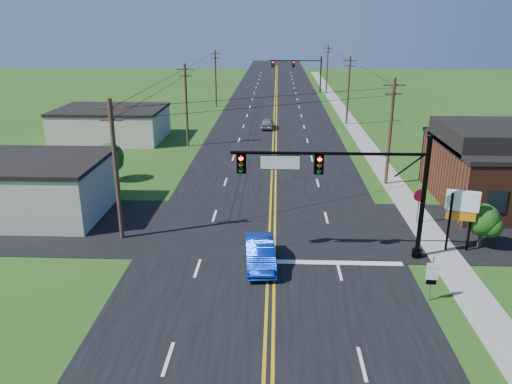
{
  "coord_description": "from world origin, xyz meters",
  "views": [
    {
      "loc": [
        0.37,
        -19.13,
        13.34
      ],
      "look_at": [
        -0.84,
        10.0,
        3.28
      ],
      "focal_mm": 35.0,
      "sensor_mm": 36.0,
      "label": 1
    }
  ],
  "objects_px": {
    "signal_mast_far": "(298,68)",
    "blue_car": "(260,254)",
    "signal_mast_main": "(346,180)",
    "route_sign": "(432,276)",
    "stop_sign": "(419,199)"
  },
  "relations": [
    {
      "from": "signal_mast_far",
      "to": "blue_car",
      "type": "height_order",
      "value": "signal_mast_far"
    },
    {
      "from": "route_sign",
      "to": "signal_mast_main",
      "type": "bearing_deg",
      "value": 132.4
    },
    {
      "from": "signal_mast_main",
      "to": "signal_mast_far",
      "type": "relative_size",
      "value": 1.03
    },
    {
      "from": "blue_car",
      "to": "route_sign",
      "type": "distance_m",
      "value": 9.28
    },
    {
      "from": "signal_mast_far",
      "to": "blue_car",
      "type": "distance_m",
      "value": 73.74
    },
    {
      "from": "stop_sign",
      "to": "signal_mast_main",
      "type": "bearing_deg",
      "value": -153.39
    },
    {
      "from": "signal_mast_main",
      "to": "stop_sign",
      "type": "relative_size",
      "value": 4.38
    },
    {
      "from": "signal_mast_main",
      "to": "blue_car",
      "type": "bearing_deg",
      "value": -162.84
    },
    {
      "from": "signal_mast_far",
      "to": "route_sign",
      "type": "relative_size",
      "value": 4.56
    },
    {
      "from": "signal_mast_far",
      "to": "blue_car",
      "type": "xyz_separation_m",
      "value": [
        -4.9,
        -73.48,
        -3.79
      ]
    },
    {
      "from": "blue_car",
      "to": "stop_sign",
      "type": "relative_size",
      "value": 1.79
    },
    {
      "from": "signal_mast_far",
      "to": "stop_sign",
      "type": "distance_m",
      "value": 67.15
    },
    {
      "from": "signal_mast_far",
      "to": "blue_car",
      "type": "relative_size",
      "value": 2.38
    },
    {
      "from": "signal_mast_main",
      "to": "route_sign",
      "type": "relative_size",
      "value": 4.69
    },
    {
      "from": "signal_mast_far",
      "to": "route_sign",
      "type": "distance_m",
      "value": 77.02
    }
  ]
}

